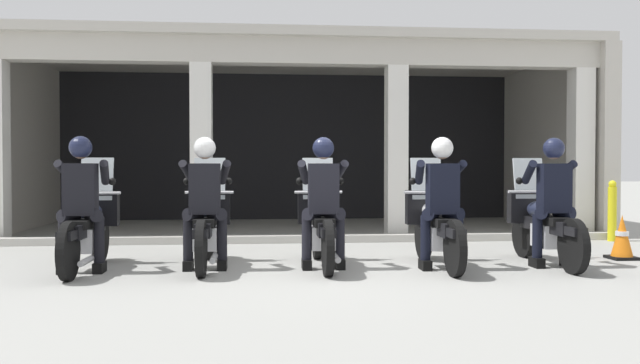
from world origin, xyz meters
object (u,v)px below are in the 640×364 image
police_officer_far_left (81,192)px  bollard_kerbside (612,211)px  motorcycle_center (321,225)px  traffic_cone_flank (622,238)px  police_officer_far_right (553,191)px  police_officer_left (205,191)px  motorcycle_far_left (88,227)px  police_officer_right (442,191)px  motorcycle_far_right (543,224)px  motorcycle_left (207,226)px  police_officer_center (323,191)px  motorcycle_right (435,226)px

police_officer_far_left → bollard_kerbside: police_officer_far_left is taller
motorcycle_center → traffic_cone_flank: bearing=-11.2°
police_officer_far_right → police_officer_left: bearing=163.8°
motorcycle_far_left → police_officer_right: size_ratio=1.29×
motorcycle_far_right → police_officer_far_right: 0.52m
police_officer_far_left → police_officer_far_right: size_ratio=1.00×
police_officer_far_left → motorcycle_left: size_ratio=0.78×
police_officer_left → motorcycle_far_right: bearing=-9.2°
police_officer_center → police_officer_far_right: 2.82m
motorcycle_far_right → police_officer_far_left: bearing=168.2°
police_officer_far_left → motorcycle_far_right: police_officer_far_left is taller
police_officer_center → traffic_cone_flank: 4.12m
police_officer_far_left → motorcycle_center: bearing=-4.0°
motorcycle_right → traffic_cone_flank: bearing=-8.2°
police_officer_left → police_officer_far_right: 4.23m
motorcycle_far_right → traffic_cone_flank: bearing=-0.7°
police_officer_left → motorcycle_left: bearing=79.0°
police_officer_center → police_officer_right: 1.42m
police_officer_left → police_officer_right: 2.82m
police_officer_left → motorcycle_far_right: (4.22, 0.11, -0.44)m
bollard_kerbside → motorcycle_left: bearing=-161.7°
motorcycle_left → motorcycle_center: bearing=-13.2°
motorcycle_center → motorcycle_right: bearing=-20.5°
motorcycle_far_left → motorcycle_far_right: bearing=-11.2°
police_officer_far_left → police_officer_right: same height
police_officer_right → motorcycle_far_right: 1.51m
police_officer_far_left → bollard_kerbside: bearing=7.3°
police_officer_left → traffic_cone_flank: (5.45, 0.40, -0.65)m
motorcycle_center → motorcycle_far_right: 2.82m
police_officer_right → bollard_kerbside: size_ratio=1.58×
motorcycle_center → police_officer_right: size_ratio=1.29×
motorcycle_far_left → police_officer_far_right: (5.63, -0.37, 0.44)m
motorcycle_center → police_officer_center: 0.52m
motorcycle_right → police_officer_right: size_ratio=1.29×
motorcycle_right → bollard_kerbside: (3.63, 2.36, -0.00)m
bollard_kerbside → police_officer_left: bearing=-159.5°
motorcycle_far_left → traffic_cone_flank: 6.86m
police_officer_center → police_officer_far_right: size_ratio=1.00×
motorcycle_left → motorcycle_far_right: bearing=-13.1°
motorcycle_left → motorcycle_far_right: same height
police_officer_far_right → motorcycle_far_right: bearing=75.9°
police_officer_far_left → police_officer_left: (1.41, 0.09, 0.00)m
motorcycle_center → traffic_cone_flank: (4.04, 0.18, -0.21)m
bollard_kerbside → motorcycle_center: bearing=-156.5°
motorcycle_right → police_officer_right: (-0.00, -0.28, 0.44)m
motorcycle_right → traffic_cone_flank: (2.63, 0.34, -0.21)m
motorcycle_far_right → traffic_cone_flank: 1.28m
motorcycle_far_right → traffic_cone_flank: (1.23, 0.29, -0.21)m
police_officer_far_right → traffic_cone_flank: bearing=11.0°
motorcycle_left → motorcycle_right: (2.81, -0.23, 0.00)m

